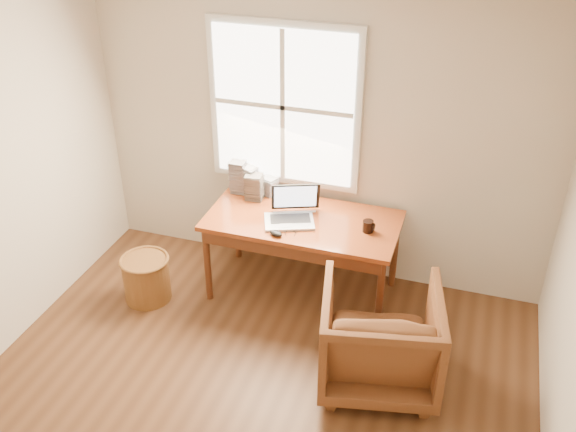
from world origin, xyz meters
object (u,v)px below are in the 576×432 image
laptop (289,208)px  cd_stack_a (249,180)px  armchair (380,337)px  wicker_stool (147,279)px  desk (303,221)px  coffee_mug (368,226)px

laptop → cd_stack_a: 0.62m
armchair → wicker_stool: bearing=-21.0°
desk → wicker_stool: bearing=-158.2°
desk → coffee_mug: size_ratio=16.40×
armchair → laptop: bearing=-50.6°
desk → armchair: size_ratio=1.86×
desk → coffee_mug: (0.55, -0.03, 0.07)m
armchair → coffee_mug: coffee_mug is taller
coffee_mug → armchair: bearing=-93.5°
desk → armchair: 1.23m
laptop → coffee_mug: (0.64, 0.07, -0.09)m
armchair → coffee_mug: size_ratio=8.81×
laptop → coffee_mug: size_ratio=3.87×
desk → coffee_mug: coffee_mug is taller
wicker_stool → coffee_mug: 1.96m
laptop → coffee_mug: laptop is taller
coffee_mug → cd_stack_a: size_ratio=0.38×
desk → cd_stack_a: cd_stack_a is taller
laptop → cd_stack_a: (-0.49, 0.37, -0.01)m
coffee_mug → cd_stack_a: 1.18m
cd_stack_a → desk: bearing=-25.2°
desk → cd_stack_a: bearing=154.8°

